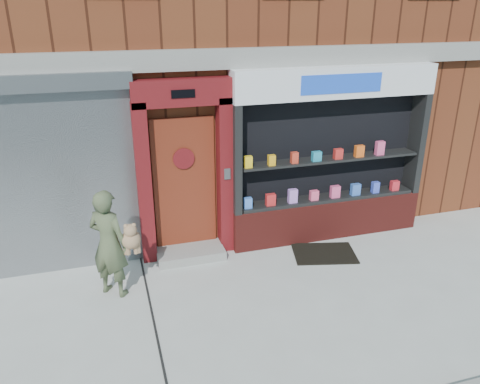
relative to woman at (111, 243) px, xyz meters
name	(u,v)px	position (x,y,z in m)	size (l,w,h in m)	color
ground	(268,308)	(1.99, -1.01, -0.81)	(80.00, 80.00, 0.00)	#9E9E99
building	(179,0)	(1.99, 4.99, 3.19)	(12.00, 8.16, 8.00)	#592614
shutter_bay	(29,168)	(-1.01, 0.92, 0.91)	(3.10, 0.30, 3.04)	gray
red_door_bay	(185,171)	(1.24, 0.85, 0.65)	(1.52, 0.58, 2.90)	#5E1013
pharmacy_bay	(329,163)	(3.74, 0.81, 0.56)	(3.50, 0.41, 3.00)	maroon
woman	(111,243)	(0.00, 0.00, 0.00)	(0.78, 0.66, 1.60)	#495437
doormat	(324,253)	(3.41, 0.15, -0.80)	(1.02, 0.71, 0.03)	black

